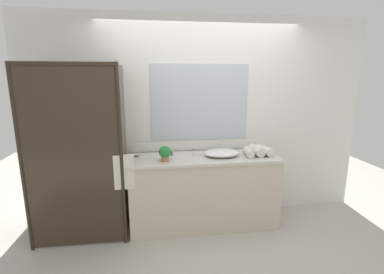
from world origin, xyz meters
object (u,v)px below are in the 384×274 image
at_px(rolled_towel_far_edge, 248,152).
at_px(rolled_towel_near_edge, 265,150).
at_px(sink_basin, 222,153).
at_px(faucet, 218,149).
at_px(amenity_bottle_lotion, 172,153).
at_px(rolled_towel_middle, 256,151).
at_px(potted_plant, 165,153).
at_px(amenity_bottle_shampoo, 194,153).

bearing_deg(rolled_towel_far_edge, rolled_towel_near_edge, 7.86).
bearing_deg(rolled_towel_far_edge, sink_basin, 172.68).
bearing_deg(rolled_towel_far_edge, faucet, 147.42).
bearing_deg(rolled_towel_near_edge, sink_basin, 178.81).
bearing_deg(sink_basin, faucet, 90.00).
xyz_separation_m(amenity_bottle_lotion, rolled_towel_middle, (1.04, -0.12, 0.02)).
height_order(faucet, amenity_bottle_lotion, faucet).
relative_size(rolled_towel_near_edge, rolled_towel_middle, 1.06).
distance_m(potted_plant, amenity_bottle_lotion, 0.23).
relative_size(amenity_bottle_lotion, amenity_bottle_shampoo, 1.00).
height_order(sink_basin, rolled_towel_near_edge, rolled_towel_near_edge).
bearing_deg(faucet, sink_basin, -90.00).
distance_m(amenity_bottle_lotion, rolled_towel_near_edge, 1.15).
height_order(amenity_bottle_shampoo, rolled_towel_far_edge, rolled_towel_far_edge).
height_order(rolled_towel_near_edge, rolled_towel_middle, rolled_towel_middle).
distance_m(sink_basin, rolled_towel_near_edge, 0.54).
relative_size(amenity_bottle_lotion, rolled_towel_near_edge, 0.31).
relative_size(sink_basin, potted_plant, 2.52).
height_order(sink_basin, rolled_towel_middle, rolled_towel_middle).
distance_m(sink_basin, faucet, 0.17).
bearing_deg(rolled_towel_near_edge, amenity_bottle_lotion, 174.35).
relative_size(sink_basin, rolled_towel_middle, 1.81).
relative_size(faucet, amenity_bottle_shampoo, 2.09).
bearing_deg(potted_plant, sink_basin, 8.37).
bearing_deg(rolled_towel_middle, faucet, 156.65).
distance_m(amenity_bottle_shampoo, rolled_towel_middle, 0.78).
relative_size(faucet, rolled_towel_near_edge, 0.66).
relative_size(potted_plant, amenity_bottle_shampoo, 2.16).
xyz_separation_m(rolled_towel_middle, rolled_towel_far_edge, (-0.11, -0.02, -0.01)).
bearing_deg(amenity_bottle_lotion, rolled_towel_near_edge, -5.65).
relative_size(sink_basin, faucet, 2.60).
bearing_deg(sink_basin, amenity_bottle_lotion, 170.38).
relative_size(amenity_bottle_shampoo, rolled_towel_middle, 0.33).
height_order(sink_basin, potted_plant, potted_plant).
distance_m(faucet, potted_plant, 0.75).
height_order(amenity_bottle_lotion, amenity_bottle_shampoo, same).
height_order(amenity_bottle_lotion, rolled_towel_middle, rolled_towel_middle).
distance_m(faucet, amenity_bottle_shampoo, 0.35).
height_order(amenity_bottle_shampoo, rolled_towel_near_edge, rolled_towel_near_edge).
bearing_deg(amenity_bottle_shampoo, rolled_towel_far_edge, -8.92).
height_order(potted_plant, rolled_towel_middle, potted_plant).
bearing_deg(amenity_bottle_shampoo, rolled_towel_middle, -6.21).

